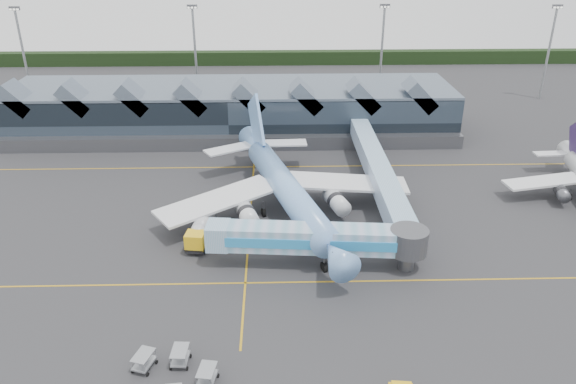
{
  "coord_description": "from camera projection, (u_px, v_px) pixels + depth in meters",
  "views": [
    {
      "loc": [
        3.65,
        -64.52,
        39.06
      ],
      "look_at": [
        5.56,
        6.95,
        5.0
      ],
      "focal_mm": 35.0,
      "sensor_mm": 36.0,
      "label": 1
    }
  ],
  "objects": [
    {
      "name": "baggage_carts",
      "position": [
        176.0,
        372.0,
        52.9
      ],
      "size": [
        8.49,
        8.13,
        1.69
      ],
      "rotation": [
        0.0,
        0.0,
        -0.16
      ],
      "color": "#9C9FA4",
      "rests_on": "ground"
    },
    {
      "name": "terminal",
      "position": [
        231.0,
        109.0,
        115.45
      ],
      "size": [
        90.0,
        22.25,
        12.52
      ],
      "color": "black",
      "rests_on": "ground"
    },
    {
      "name": "tree_line_far",
      "position": [
        261.0,
        58.0,
        173.35
      ],
      "size": [
        260.0,
        4.0,
        4.0
      ],
      "primitive_type": "cube",
      "color": "black",
      "rests_on": "ground"
    },
    {
      "name": "taxi_stripes",
      "position": [
        250.0,
        214.0,
        83.96
      ],
      "size": [
        120.0,
        60.0,
        0.01
      ],
      "color": "#C18E16",
      "rests_on": "ground"
    },
    {
      "name": "ground",
      "position": [
        248.0,
        249.0,
        74.93
      ],
      "size": [
        260.0,
        260.0,
        0.0
      ],
      "primitive_type": "plane",
      "color": "#28282B",
      "rests_on": "ground"
    },
    {
      "name": "fuel_truck",
      "position": [
        203.0,
        227.0,
        76.55
      ],
      "size": [
        3.85,
        10.0,
        3.32
      ],
      "rotation": [
        0.0,
        0.0,
        -0.13
      ],
      "color": "black",
      "rests_on": "ground"
    },
    {
      "name": "main_airliner",
      "position": [
        285.0,
        187.0,
        82.65
      ],
      "size": [
        37.54,
        44.09,
        14.41
      ],
      "rotation": [
        0.0,
        0.0,
        0.28
      ],
      "color": "#6D9DDE",
      "rests_on": "ground"
    },
    {
      "name": "light_masts",
      "position": [
        350.0,
        55.0,
        126.74
      ],
      "size": [
        132.4,
        42.56,
        22.45
      ],
      "color": "gray",
      "rests_on": "ground"
    },
    {
      "name": "jet_bridge",
      "position": [
        329.0,
        240.0,
        69.43
      ],
      "size": [
        27.43,
        6.24,
        5.71
      ],
      "rotation": [
        0.0,
        0.0,
        -0.09
      ],
      "color": "#77ABC7",
      "rests_on": "ground"
    }
  ]
}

